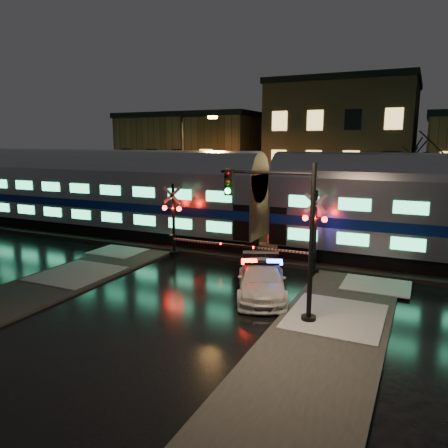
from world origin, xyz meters
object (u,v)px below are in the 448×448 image
(crossing_signal_right, at_px, (307,240))
(crossing_signal_left, at_px, (178,228))
(police_car, at_px, (262,280))
(traffic_light, at_px, (286,239))
(streetlight, at_px, (186,165))

(crossing_signal_right, bearing_deg, crossing_signal_left, -180.00)
(police_car, distance_m, traffic_light, 3.65)
(police_car, bearing_deg, crossing_signal_right, 55.02)
(police_car, bearing_deg, streetlight, 111.32)
(crossing_signal_right, height_order, traffic_light, traffic_light)
(police_car, xyz_separation_m, traffic_light, (1.70, -2.11, 2.45))
(traffic_light, relative_size, streetlight, 0.69)
(police_car, distance_m, crossing_signal_left, 7.87)
(police_car, bearing_deg, traffic_light, -72.59)
(traffic_light, bearing_deg, streetlight, 137.65)
(crossing_signal_left, bearing_deg, traffic_light, -36.36)
(police_car, height_order, traffic_light, traffic_light)
(streetlight, bearing_deg, crossing_signal_right, -31.53)
(crossing_signal_right, distance_m, streetlight, 13.19)
(police_car, relative_size, crossing_signal_left, 0.90)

